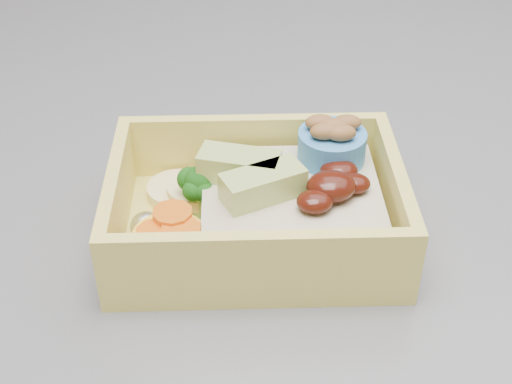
{
  "coord_description": "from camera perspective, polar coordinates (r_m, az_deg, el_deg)",
  "views": [
    {
      "loc": [
        0.13,
        -0.57,
        1.22
      ],
      "look_at": [
        0.15,
        -0.22,
        0.96
      ],
      "focal_mm": 50.0,
      "sensor_mm": 36.0,
      "label": 1
    }
  ],
  "objects": [
    {
      "name": "bento_box",
      "position": [
        0.45,
        0.71,
        -1.06
      ],
      "size": [
        0.19,
        0.14,
        0.07
      ],
      "rotation": [
        0.0,
        0.0,
        -0.03
      ],
      "color": "#E0CE5C",
      "rests_on": "island"
    }
  ]
}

